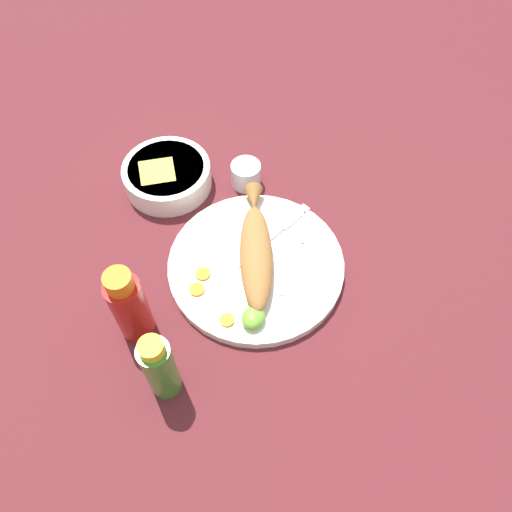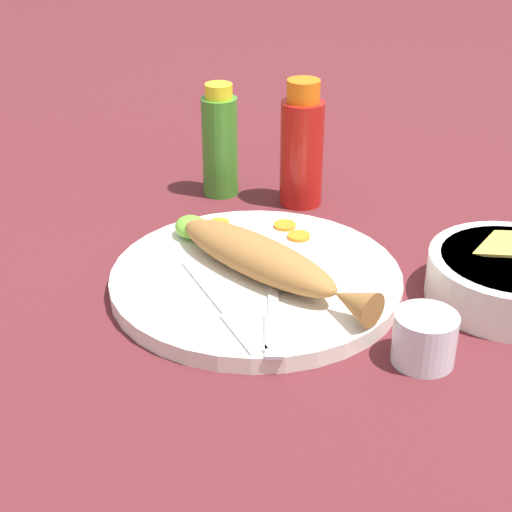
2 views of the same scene
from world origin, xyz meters
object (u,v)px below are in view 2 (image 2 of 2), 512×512
Objects in this scene: fork_near at (274,310)px; salt_cup at (424,341)px; main_plate at (256,280)px; fried_fish at (266,261)px; fork_far at (225,309)px; hot_sauce_bottle_red at (302,147)px; hot_sauce_bottle_green at (220,143)px; guacamole_bowl at (511,275)px.

salt_cup is (-0.10, -0.11, 0.00)m from fork_near.
main_plate is at bearing 28.25° from salt_cup.
main_plate is at bearing -0.00° from fried_fish.
fried_fish is at bearing 28.54° from salt_cup.
fried_fish is 0.08m from fork_far.
hot_sauce_bottle_red reaches higher than hot_sauce_bottle_green.
guacamole_bowl is at bearing -65.94° from salt_cup.
salt_cup is (-0.36, 0.04, -0.06)m from hot_sauce_bottle_red.
guacamole_bowl is at bearing -138.42° from fried_fish.
hot_sauce_bottle_red is at bearing 137.85° from fork_far.
main_plate is 0.08m from fork_far.
fried_fish is 4.37× the size of salt_cup.
fork_far is 1.08× the size of guacamole_bowl.
fried_fish reaches higher than fork_near.
hot_sauce_bottle_green is at bearing 27.71° from guacamole_bowl.
fork_near is at bearing 151.16° from hot_sauce_bottle_red.
hot_sauce_bottle_red is (0.20, -0.13, 0.04)m from fried_fish.
hot_sauce_bottle_red reaches higher than fork_far.
main_plate is 0.26m from guacamole_bowl.
fried_fish is 0.24m from hot_sauce_bottle_red.
fried_fish is at bearing 122.46° from fork_far.
fried_fish is at bearing 66.11° from guacamole_bowl.
main_plate is 1.81× the size of guacamole_bowl.
fork_near is 1.08× the size of hot_sauce_bottle_red.
salt_cup is at bearing -175.99° from fried_fish.
fork_near is (-0.08, 0.01, 0.01)m from main_plate.
hot_sauce_bottle_green is (0.31, -0.10, 0.05)m from fork_far.
hot_sauce_bottle_green is 0.42m from guacamole_bowl.
salt_cup reaches higher than fork_near.
hot_sauce_bottle_red is 0.37m from salt_cup.
hot_sauce_bottle_green is (0.26, -0.04, 0.03)m from fried_fish.
fork_far is 0.31m from hot_sauce_bottle_red.
hot_sauce_bottle_red reaches higher than main_plate.
guacamole_bowl is (-0.12, -0.24, 0.02)m from main_plate.
main_plate is 1.75× the size of fork_near.
guacamole_bowl is at bearing -160.76° from hot_sauce_bottle_red.
hot_sauce_bottle_red reaches higher than fork_near.
fork_far is 3.16× the size of salt_cup.
hot_sauce_bottle_red is (0.18, -0.13, 0.07)m from main_plate.
guacamole_bowl reaches higher than fork_near.
fork_far is 0.19m from salt_cup.
hot_sauce_bottle_green is at bearing 157.63° from fork_far.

